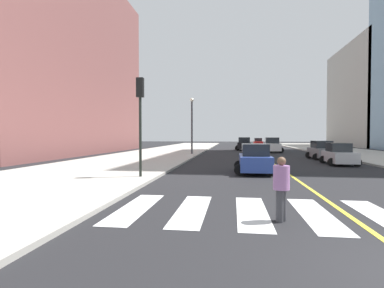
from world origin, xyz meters
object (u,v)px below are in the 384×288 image
(car_silver_fifth, at_px, (339,155))
(traffic_light_far_corner, at_px, (140,108))
(car_blue_third, at_px, (255,159))
(fire_hydrant, at_px, (340,151))
(car_black_second, at_px, (244,144))
(car_red_sixth, at_px, (258,142))
(pedestrian_crossing, at_px, (281,186))
(street_lamp, at_px, (192,120))
(car_white_nearest, at_px, (272,145))
(car_gray_fourth, at_px, (322,151))

(car_silver_fifth, height_order, traffic_light_far_corner, traffic_light_far_corner)
(car_blue_third, bearing_deg, fire_hydrant, 57.62)
(car_black_second, xyz_separation_m, fire_hydrant, (9.87, -12.87, -0.36))
(car_red_sixth, distance_m, pedestrian_crossing, 55.98)
(car_red_sixth, height_order, street_lamp, street_lamp)
(traffic_light_far_corner, xyz_separation_m, pedestrian_crossing, (6.04, -6.88, -2.78))
(pedestrian_crossing, bearing_deg, fire_hydrant, 12.57)
(car_white_nearest, relative_size, street_lamp, 0.71)
(car_black_second, xyz_separation_m, car_blue_third, (-0.42, -28.95, -0.11))
(traffic_light_far_corner, bearing_deg, car_red_sixth, 78.49)
(traffic_light_far_corner, height_order, fire_hydrant, traffic_light_far_corner)
(fire_hydrant, bearing_deg, street_lamp, -179.69)
(car_white_nearest, relative_size, car_red_sixth, 1.17)
(car_red_sixth, bearing_deg, car_blue_third, 84.98)
(traffic_light_far_corner, bearing_deg, car_white_nearest, 69.45)
(car_white_nearest, height_order, pedestrian_crossing, car_white_nearest)
(traffic_light_far_corner, distance_m, street_lamp, 19.39)
(car_white_nearest, xyz_separation_m, car_blue_third, (-3.96, -23.36, -0.11))
(car_blue_third, distance_m, car_red_sixth, 45.73)
(car_silver_fifth, height_order, street_lamp, street_lamp)
(car_silver_fifth, relative_size, traffic_light_far_corner, 0.75)
(car_blue_third, distance_m, traffic_light_far_corner, 7.54)
(car_black_second, bearing_deg, car_gray_fourth, -66.70)
(car_silver_fifth, xyz_separation_m, car_red_sixth, (-2.99, 39.40, 0.03))
(car_black_second, height_order, street_lamp, street_lamp)
(fire_hydrant, height_order, street_lamp, street_lamp)
(car_red_sixth, relative_size, pedestrian_crossing, 2.30)
(car_white_nearest, relative_size, car_silver_fifth, 1.20)
(car_black_second, xyz_separation_m, street_lamp, (-6.48, -12.96, 3.10))
(fire_hydrant, bearing_deg, traffic_light_far_corner, -130.03)
(car_blue_third, relative_size, fire_hydrant, 4.49)
(car_black_second, distance_m, traffic_light_far_corner, 33.11)
(car_white_nearest, bearing_deg, traffic_light_far_corner, 71.87)
(car_red_sixth, bearing_deg, street_lamp, 71.26)
(car_white_nearest, distance_m, car_gray_fourth, 12.17)
(car_blue_third, xyz_separation_m, car_gray_fourth, (7.17, 11.63, -0.00))
(car_blue_third, relative_size, traffic_light_far_corner, 0.78)
(pedestrian_crossing, bearing_deg, car_blue_third, 33.77)
(car_gray_fourth, xyz_separation_m, car_red_sixth, (-3.27, 33.94, -0.01))
(car_gray_fourth, xyz_separation_m, traffic_light_far_corner, (-13.24, -15.03, 2.89))
(car_white_nearest, xyz_separation_m, fire_hydrant, (6.33, -7.29, -0.37))
(car_white_nearest, bearing_deg, car_silver_fifth, 102.09)
(car_gray_fourth, bearing_deg, car_blue_third, 56.43)
(car_black_second, bearing_deg, car_blue_third, -88.81)
(fire_hydrant, distance_m, street_lamp, 16.71)
(car_red_sixth, xyz_separation_m, pedestrian_crossing, (-3.93, -55.84, 0.12))
(car_black_second, distance_m, car_silver_fifth, 23.69)
(car_white_nearest, bearing_deg, street_lamp, 38.77)
(street_lamp, bearing_deg, pedestrian_crossing, -77.07)
(car_silver_fifth, bearing_deg, car_white_nearest, -79.12)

